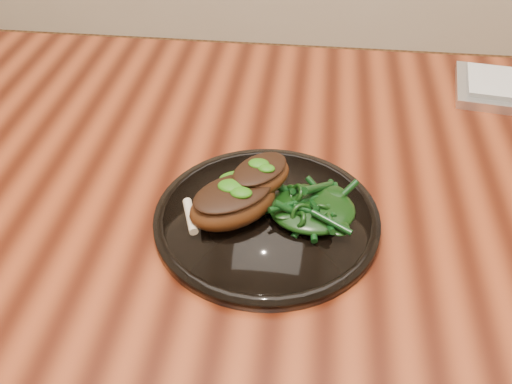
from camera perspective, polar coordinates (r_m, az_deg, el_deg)
desk at (r=0.86m, az=6.89°, el=-2.59°), size 1.60×0.80×0.75m
plate at (r=0.72m, az=1.08°, el=-2.67°), size 0.28×0.28×0.02m
lamb_chop_front at (r=0.69m, az=-2.37°, el=-0.98°), size 0.14×0.13×0.05m
lamb_chop_back at (r=0.71m, az=0.34°, el=1.61°), size 0.10×0.11×0.04m
herb_smear at (r=0.76m, az=-1.10°, el=1.11°), size 0.07×0.05×0.00m
greens_heap at (r=0.70m, az=5.65°, el=-1.23°), size 0.11×0.10×0.04m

